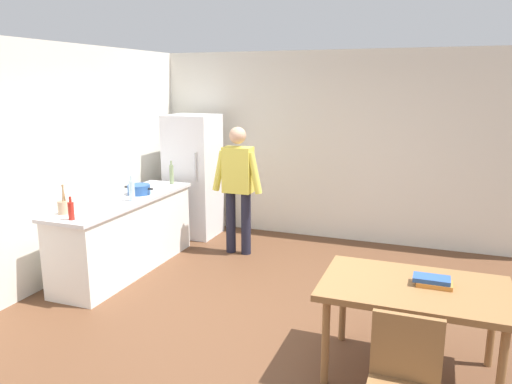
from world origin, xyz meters
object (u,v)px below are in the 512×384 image
(cooking_pot, at_px, (139,189))
(utensil_jar, at_px, (63,207))
(dining_table, at_px, (414,295))
(chair, at_px, (403,382))
(person, at_px, (238,182))
(bottle_water_clear, at_px, (132,190))
(bottle_vinegar_tall, at_px, (172,174))
(book_stack, at_px, (433,281))
(bottle_sauce_red, at_px, (71,211))
(refrigerator, at_px, (193,176))

(cooking_pot, distance_m, utensil_jar, 1.10)
(dining_table, height_order, chair, chair)
(utensil_jar, bearing_deg, chair, -19.37)
(person, bearing_deg, bottle_water_clear, -128.71)
(dining_table, xyz_separation_m, utensil_jar, (-3.57, 0.29, 0.31))
(bottle_vinegar_tall, relative_size, book_stack, 1.11)
(person, bearing_deg, book_stack, -40.34)
(bottle_sauce_red, bearing_deg, utensil_jar, 147.33)
(person, distance_m, utensil_jar, 2.22)
(dining_table, distance_m, bottle_vinegar_tall, 3.91)
(bottle_water_clear, bearing_deg, refrigerator, 92.29)
(bottle_vinegar_tall, relative_size, bottle_sauce_red, 1.33)
(person, relative_size, dining_table, 1.21)
(dining_table, relative_size, utensil_jar, 4.37)
(cooking_pot, relative_size, utensil_jar, 1.25)
(utensil_jar, relative_size, book_stack, 1.11)
(bottle_vinegar_tall, bearing_deg, refrigerator, 90.43)
(person, height_order, bottle_water_clear, person)
(bottle_sauce_red, distance_m, bottle_water_clear, 0.91)
(chair, xyz_separation_m, utensil_jar, (-3.57, 1.25, 0.44))
(chair, height_order, bottle_sauce_red, bottle_sauce_red)
(refrigerator, bearing_deg, utensil_jar, -96.35)
(cooking_pot, bearing_deg, bottle_water_clear, -69.17)
(refrigerator, bearing_deg, bottle_sauce_red, -90.77)
(bottle_sauce_red, bearing_deg, cooking_pot, 91.09)
(refrigerator, distance_m, cooking_pot, 1.33)
(bottle_vinegar_tall, bearing_deg, dining_table, -32.07)
(bottle_sauce_red, bearing_deg, bottle_water_clear, 83.68)
(chair, distance_m, cooking_pot, 4.11)
(utensil_jar, height_order, book_stack, utensil_jar)
(chair, bearing_deg, person, 140.29)
(dining_table, xyz_separation_m, bottle_vinegar_tall, (-3.30, 2.06, 0.36))
(bottle_vinegar_tall, xyz_separation_m, bottle_water_clear, (0.06, -1.02, -0.01))
(dining_table, distance_m, bottle_sauce_red, 3.35)
(book_stack, bearing_deg, cooking_pot, 159.16)
(dining_table, distance_m, book_stack, 0.17)
(refrigerator, xyz_separation_m, person, (0.95, -0.55, 0.08))
(person, height_order, cooking_pot, person)
(bottle_vinegar_tall, height_order, bottle_water_clear, bottle_vinegar_tall)
(person, distance_m, bottle_water_clear, 1.41)
(book_stack, bearing_deg, bottle_sauce_red, 178.47)
(utensil_jar, bearing_deg, dining_table, -4.59)
(bottle_water_clear, distance_m, book_stack, 3.51)
(dining_table, distance_m, bottle_water_clear, 3.42)
(dining_table, height_order, book_stack, book_stack)
(dining_table, xyz_separation_m, book_stack, (0.13, 0.04, 0.11))
(bottle_sauce_red, xyz_separation_m, bottle_water_clear, (0.10, 0.91, 0.03))
(utensil_jar, bearing_deg, bottle_sauce_red, -32.67)
(bottle_vinegar_tall, height_order, bottle_sauce_red, bottle_vinegar_tall)
(bottle_vinegar_tall, distance_m, book_stack, 3.98)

